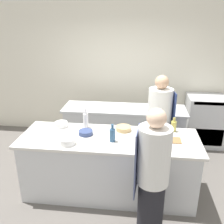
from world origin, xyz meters
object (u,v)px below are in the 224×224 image
bottle_vinegar (112,135)px  stockpot (160,105)px  bowl_wooden_salad (86,133)px  bottle_olive_oil (174,126)px  bottle_wine (86,120)px  bowl_prep_small (123,128)px  oven_range (205,121)px  bowl_ceramic_blue (68,141)px  chef_at_stove (159,125)px  bowl_mixing_large (61,124)px  chef_at_prep_near (152,177)px

bottle_vinegar → stockpot: bottle_vinegar is taller
bowl_wooden_salad → bottle_olive_oil: bearing=11.7°
bottle_wine → bowl_prep_small: bearing=-5.0°
oven_range → bottle_olive_oil: (-0.83, -1.45, 0.48)m
bowl_ceramic_blue → stockpot: (1.30, 1.39, 0.08)m
bottle_olive_oil → stockpot: (-0.15, 0.82, 0.04)m
chef_at_stove → bowl_ceramic_blue: size_ratio=8.11×
bottle_olive_oil → bowl_wooden_salad: size_ratio=1.05×
bowl_wooden_salad → bowl_mixing_large: bearing=152.9°
bowl_wooden_salad → stockpot: bearing=44.0°
bottle_olive_oil → bowl_wooden_salad: (-1.27, -0.26, -0.05)m
bottle_olive_oil → bowl_mixing_large: size_ratio=1.11×
bottle_olive_oil → bottle_wine: (-1.32, -0.01, 0.04)m
chef_at_prep_near → bowl_wooden_salad: size_ratio=7.99×
chef_at_prep_near → bottle_vinegar: bearing=44.5°
chef_at_prep_near → bowl_prep_small: 1.08m
bowl_ceramic_blue → bowl_wooden_salad: bowl_ceramic_blue is taller
oven_range → bottle_wine: bottle_wine is taller
bowl_mixing_large → bowl_prep_small: bowl_mixing_large is taller
oven_range → stockpot: bearing=-147.3°
bowl_mixing_large → chef_at_prep_near: bearing=-36.7°
stockpot → bowl_prep_small: bearing=-123.8°
bowl_ceramic_blue → bowl_wooden_salad: 0.36m
bottle_vinegar → bottle_wine: 0.62m
chef_at_stove → bottle_vinegar: chef_at_stove is taller
oven_range → chef_at_prep_near: bearing=-115.0°
bottle_olive_oil → stockpot: 0.83m
chef_at_stove → bowl_ceramic_blue: chef_at_stove is taller
oven_range → stockpot: (-0.98, -0.63, 0.52)m
bottle_wine → bowl_prep_small: size_ratio=1.35×
oven_range → bowl_wooden_salad: size_ratio=4.98×
bottle_wine → bowl_mixing_large: 0.39m
bottle_vinegar → bowl_prep_small: size_ratio=1.11×
bowl_ceramic_blue → bottle_wine: bearing=77.3°
oven_range → bottle_wine: size_ratio=3.36×
bowl_mixing_large → bowl_prep_small: size_ratio=0.86×
bowl_mixing_large → oven_range: bearing=30.4°
bowl_mixing_large → bowl_ceramic_blue: (0.26, -0.53, 0.00)m
bowl_prep_small → stockpot: bearing=56.2°
bottle_vinegar → bowl_ceramic_blue: 0.61m
bottle_olive_oil → bottle_wine: bearing=-179.5°
bottle_wine → bowl_wooden_salad: size_ratio=1.48×
chef_at_stove → bottle_vinegar: 1.07m
bottle_vinegar → stockpot: bearing=60.1°
bowl_prep_small → bottle_olive_oil: bearing=4.8°
stockpot → bowl_mixing_large: bearing=-151.1°
chef_at_stove → bowl_mixing_large: chef_at_stove is taller
chef_at_stove → bowl_prep_small: size_ratio=7.38×
stockpot → bottle_wine: bearing=-144.7°
chef_at_prep_near → bottle_wine: (-0.98, 1.05, 0.21)m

